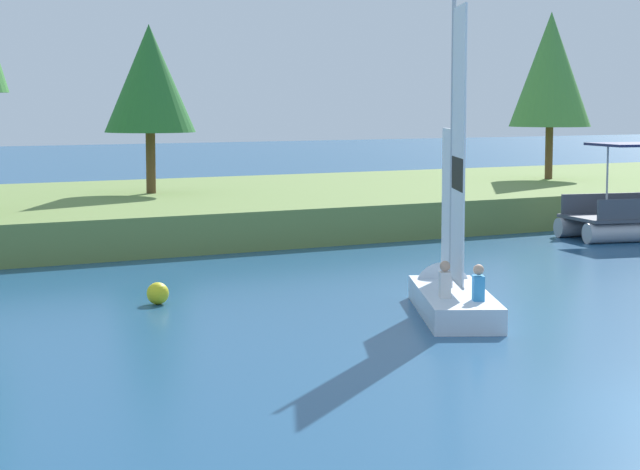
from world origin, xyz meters
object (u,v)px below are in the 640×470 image
Objects in this scene: shoreline_tree_midright at (149,79)px; channel_buoy at (158,293)px; shoreline_tree_right at (551,70)px; sailboat at (449,285)px.

channel_buoy is at bearing -111.81° from shoreline_tree_midright.
shoreline_tree_right is (16.30, -0.89, 0.49)m from shoreline_tree_midright.
shoreline_tree_midright reaches higher than sailboat.
shoreline_tree_right is 24.75m from sailboat.
shoreline_tree_right reaches higher than shoreline_tree_midright.
sailboat is at bearing -35.75° from channel_buoy.
sailboat is 14.84× the size of channel_buoy.
shoreline_tree_midright is 16.33m from shoreline_tree_right.
shoreline_tree_right is 0.95× the size of sailboat.
channel_buoy is (-5.79, -14.47, -4.63)m from shoreline_tree_midright.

